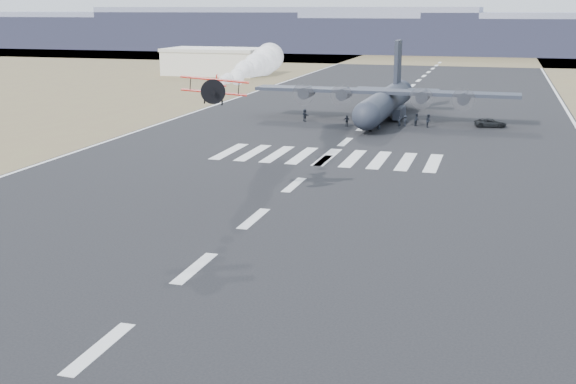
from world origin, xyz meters
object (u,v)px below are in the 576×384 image
at_px(aerobatic_biplane, 214,88).
at_px(crew_b, 429,121).
at_px(crew_c, 405,121).
at_px(crew_e, 379,124).
at_px(crew_g, 356,118).
at_px(crew_d, 347,121).
at_px(transport_aircraft, 385,100).
at_px(support_vehicle, 490,123).
at_px(crew_f, 305,115).
at_px(crew_a, 399,123).
at_px(hangar_left, 215,61).
at_px(crew_h, 417,120).

distance_m(aerobatic_biplane, crew_b, 49.64).
xyz_separation_m(crew_c, crew_e, (-3.19, -3.96, 0.02)).
height_order(crew_c, crew_g, crew_g).
distance_m(aerobatic_biplane, crew_d, 45.52).
distance_m(crew_b, crew_e, 7.51).
xyz_separation_m(transport_aircraft, support_vehicle, (15.72, -3.36, -2.34)).
xyz_separation_m(crew_e, crew_g, (-4.04, 4.15, 0.08)).
bearing_deg(crew_d, crew_c, 25.14).
xyz_separation_m(crew_b, crew_e, (-6.53, -3.70, -0.14)).
bearing_deg(crew_f, crew_d, -155.81).
distance_m(crew_f, crew_g, 7.92).
bearing_deg(aerobatic_biplane, crew_e, 70.97).
relative_size(crew_a, crew_g, 0.91).
distance_m(hangar_left, crew_e, 91.93).
relative_size(crew_a, crew_e, 0.99).
relative_size(aerobatic_biplane, crew_a, 3.62).
bearing_deg(support_vehicle, transport_aircraft, 67.26).
xyz_separation_m(hangar_left, support_vehicle, (69.55, -67.47, -2.79)).
bearing_deg(crew_c, crew_e, 72.79).
height_order(transport_aircraft, crew_b, transport_aircraft).
height_order(aerobatic_biplane, crew_c, aerobatic_biplane).
distance_m(hangar_left, transport_aircraft, 83.71).
distance_m(crew_b, crew_d, 11.67).
relative_size(crew_f, crew_h, 1.03).
xyz_separation_m(transport_aircraft, crew_g, (-3.37, -5.72, -2.08)).
relative_size(transport_aircraft, crew_e, 24.57).
bearing_deg(crew_f, hangar_left, -12.28).
bearing_deg(crew_d, crew_f, 165.54).
bearing_deg(crew_g, transport_aircraft, -103.11).
distance_m(hangar_left, aerobatic_biplane, 126.41).
distance_m(transport_aircraft, crew_b, 9.69).
bearing_deg(transport_aircraft, crew_h, -43.42).
xyz_separation_m(hangar_left, crew_c, (57.69, -70.02, -2.62)).
height_order(support_vehicle, crew_f, crew_f).
bearing_deg(crew_a, transport_aircraft, -133.51).
height_order(aerobatic_biplane, crew_b, aerobatic_biplane).
bearing_deg(crew_d, aerobatic_biplane, -85.39).
height_order(crew_c, crew_d, crew_d).
xyz_separation_m(crew_d, crew_f, (-7.05, 2.87, 0.12)).
bearing_deg(crew_c, crew_g, 20.14).
relative_size(support_vehicle, crew_f, 2.41).
distance_m(crew_g, crew_h, 8.82).
distance_m(crew_b, crew_h, 1.94).
relative_size(support_vehicle, crew_e, 2.77).
relative_size(crew_b, crew_h, 1.05).
xyz_separation_m(crew_e, crew_h, (4.77, 4.53, 0.10)).
relative_size(crew_c, crew_g, 0.89).
xyz_separation_m(crew_b, crew_c, (-3.34, 0.26, -0.16)).
relative_size(crew_g, crew_h, 0.98).
bearing_deg(crew_g, crew_e, 151.63).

